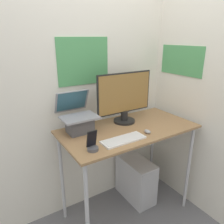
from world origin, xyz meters
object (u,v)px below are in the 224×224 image
object	(u,v)px
laptop	(79,120)
monitor	(125,99)
computer_tower	(136,179)
keyboard	(123,140)
mouse	(147,131)
cell_phone	(92,145)

from	to	relation	value
laptop	monitor	world-z (taller)	monitor
monitor	computer_tower	distance (m)	0.92
monitor	computer_tower	size ratio (longest dim) A/B	1.24
monitor	keyboard	world-z (taller)	monitor
mouse	keyboard	bearing A→B (deg)	-178.65
laptop	keyboard	world-z (taller)	laptop
cell_phone	computer_tower	size ratio (longest dim) A/B	0.33
laptop	monitor	bearing A→B (deg)	-2.89
monitor	computer_tower	world-z (taller)	monitor
monitor	keyboard	distance (m)	0.45
laptop	keyboard	bearing A→B (deg)	-57.36
keyboard	monitor	bearing A→B (deg)	53.90
laptop	keyboard	xyz separation A→B (m)	(0.22, -0.34, -0.09)
keyboard	computer_tower	size ratio (longest dim) A/B	0.78
keyboard	computer_tower	bearing A→B (deg)	37.52
computer_tower	mouse	bearing A→B (deg)	-115.25
monitor	keyboard	size ratio (longest dim) A/B	1.58
laptop	cell_phone	xyz separation A→B (m)	(-0.05, -0.34, -0.06)
laptop	computer_tower	distance (m)	0.99
mouse	computer_tower	size ratio (longest dim) A/B	0.14
monitor	computer_tower	bearing A→B (deg)	-8.65
keyboard	cell_phone	distance (m)	0.27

